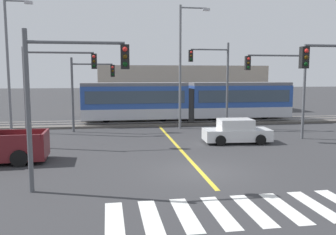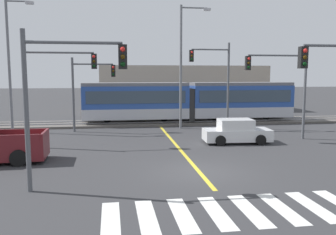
{
  "view_description": "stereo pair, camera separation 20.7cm",
  "coord_description": "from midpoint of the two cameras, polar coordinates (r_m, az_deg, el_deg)",
  "views": [
    {
      "loc": [
        -3.84,
        -15.06,
        4.34
      ],
      "look_at": [
        -0.36,
        7.09,
        1.6
      ],
      "focal_mm": 38.0,
      "sensor_mm": 36.0,
      "label": 1
    },
    {
      "loc": [
        -3.63,
        -15.09,
        4.34
      ],
      "look_at": [
        -0.36,
        7.09,
        1.6
      ],
      "focal_mm": 38.0,
      "sensor_mm": 36.0,
      "label": 2
    }
  ],
  "objects": [
    {
      "name": "traffic_light_mid_right",
      "position": [
        24.66,
        18.45,
        5.82
      ],
      "size": [
        4.25,
        0.38,
        6.04
      ],
      "color": "#515459",
      "rests_on": "ground"
    },
    {
      "name": "traffic_light_far_left",
      "position": [
        27.4,
        -12.48,
        5.35
      ],
      "size": [
        3.25,
        0.38,
        5.57
      ],
      "color": "#515459",
      "rests_on": "ground"
    },
    {
      "name": "traffic_light_mid_left",
      "position": [
        22.13,
        -18.03,
        5.75
      ],
      "size": [
        4.25,
        0.38,
        5.91
      ],
      "color": "#515459",
      "rests_on": "ground"
    },
    {
      "name": "building_backdrop_far",
      "position": [
        42.96,
        2.49,
        4.71
      ],
      "size": [
        19.47,
        6.0,
        5.31
      ],
      "primitive_type": "cube",
      "color": "tan",
      "rests_on": "ground"
    },
    {
      "name": "traffic_light_far_right",
      "position": [
        28.44,
        7.95,
        6.97
      ],
      "size": [
        3.25,
        0.38,
        6.79
      ],
      "color": "#515459",
      "rests_on": "ground"
    },
    {
      "name": "crosswalk_stripe_6",
      "position": [
        13.05,
        22.62,
        -12.99
      ],
      "size": [
        0.6,
        2.81,
        0.01
      ],
      "primitive_type": "cube",
      "rotation": [
        0.0,
        0.0,
        0.01
      ],
      "color": "silver",
      "rests_on": "ground"
    },
    {
      "name": "crosswalk_stripe_2",
      "position": [
        11.46,
        2.84,
        -15.28
      ],
      "size": [
        0.6,
        2.81,
        0.01
      ],
      "primitive_type": "cube",
      "rotation": [
        0.0,
        0.0,
        0.01
      ],
      "color": "silver",
      "rests_on": "ground"
    },
    {
      "name": "rail_far",
      "position": [
        32.03,
        -1.62,
        -0.41
      ],
      "size": [
        120.0,
        0.08,
        0.1
      ],
      "primitive_type": "cube",
      "color": "#939399",
      "rests_on": "track_bed"
    },
    {
      "name": "crosswalk_stripe_5",
      "position": [
        12.53,
        18.21,
        -13.64
      ],
      "size": [
        0.6,
        2.81,
        0.01
      ],
      "primitive_type": "cube",
      "rotation": [
        0.0,
        0.0,
        0.01
      ],
      "color": "silver",
      "rests_on": "ground"
    },
    {
      "name": "traffic_light_near_left",
      "position": [
        13.52,
        -16.31,
        4.89
      ],
      "size": [
        3.75,
        0.38,
        5.94
      ],
      "color": "#515459",
      "rests_on": "ground"
    },
    {
      "name": "crosswalk_stripe_1",
      "position": [
        11.29,
        -2.84,
        -15.61
      ],
      "size": [
        0.6,
        2.81,
        0.01
      ],
      "primitive_type": "cube",
      "rotation": [
        0.0,
        0.0,
        0.01
      ],
      "color": "silver",
      "rests_on": "ground"
    },
    {
      "name": "street_lamp_west",
      "position": [
        28.82,
        -23.69,
        8.64
      ],
      "size": [
        2.04,
        0.28,
        9.79
      ],
      "color": "slate",
      "rests_on": "ground"
    },
    {
      "name": "street_lamp_centre",
      "position": [
        28.41,
        2.71,
        9.22
      ],
      "size": [
        2.44,
        0.28,
        9.68
      ],
      "color": "slate",
      "rests_on": "ground"
    },
    {
      "name": "crosswalk_stripe_4",
      "position": [
        12.08,
        13.43,
        -14.26
      ],
      "size": [
        0.6,
        2.81,
        0.01
      ],
      "primitive_type": "cube",
      "rotation": [
        0.0,
        0.0,
        0.01
      ],
      "color": "silver",
      "rests_on": "ground"
    },
    {
      "name": "track_bed",
      "position": [
        31.34,
        -1.46,
        -0.83
      ],
      "size": [
        120.0,
        4.0,
        0.18
      ],
      "primitive_type": "cube",
      "color": "#56514C",
      "rests_on": "ground"
    },
    {
      "name": "rail_near",
      "position": [
        30.61,
        -1.3,
        -0.75
      ],
      "size": [
        120.0,
        0.08,
        0.1
      ],
      "primitive_type": "cube",
      "color": "#939399",
      "rests_on": "track_bed"
    },
    {
      "name": "ground_plane",
      "position": [
        16.13,
        5.39,
        -8.67
      ],
      "size": [
        200.0,
        200.0,
        0.0
      ],
      "primitive_type": "plane",
      "color": "#333335"
    },
    {
      "name": "sedan_crossing",
      "position": [
        22.98,
        11.2,
        -2.28
      ],
      "size": [
        4.28,
        2.08,
        1.52
      ],
      "color": "silver",
      "rests_on": "ground"
    },
    {
      "name": "crosswalk_stripe_0",
      "position": [
        11.24,
        -8.64,
        -15.81
      ],
      "size": [
        0.6,
        2.81,
        0.01
      ],
      "primitive_type": "cube",
      "rotation": [
        0.0,
        0.0,
        0.01
      ],
      "color": "silver",
      "rests_on": "ground"
    },
    {
      "name": "light_rail_tram",
      "position": [
        31.59,
        3.62,
        2.79
      ],
      "size": [
        18.5,
        2.64,
        3.43
      ],
      "color": "#B7BAC1",
      "rests_on": "track_bed"
    },
    {
      "name": "lane_centre_line",
      "position": [
        21.4,
        1.85,
        -4.73
      ],
      "size": [
        0.2,
        16.4,
        0.01
      ],
      "primitive_type": "cube",
      "color": "gold",
      "rests_on": "ground"
    },
    {
      "name": "crosswalk_stripe_3",
      "position": [
        11.72,
        8.28,
        -14.81
      ],
      "size": [
        0.6,
        2.81,
        0.01
      ],
      "primitive_type": "cube",
      "rotation": [
        0.0,
        0.0,
        0.01
      ],
      "color": "silver",
      "rests_on": "ground"
    }
  ]
}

